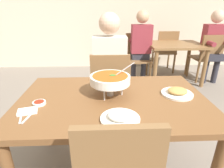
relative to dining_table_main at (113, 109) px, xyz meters
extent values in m
cube|color=beige|center=(0.00, 3.22, 0.87)|extent=(10.00, 0.10, 3.00)
cube|color=brown|center=(0.00, 0.00, 0.08)|extent=(1.40, 0.91, 0.04)
cylinder|color=brown|center=(-0.64, 0.39, -0.29)|extent=(0.07, 0.07, 0.69)
cylinder|color=brown|center=(0.64, 0.39, -0.29)|extent=(0.07, 0.07, 0.69)
cube|color=brown|center=(0.00, 0.83, -0.19)|extent=(0.44, 0.44, 0.03)
cube|color=brown|center=(0.00, 0.63, 0.05)|extent=(0.42, 0.04, 0.45)
cylinder|color=brown|center=(0.19, 1.02, -0.42)|extent=(0.04, 0.04, 0.42)
cylinder|color=brown|center=(-0.19, 1.02, -0.42)|extent=(0.04, 0.04, 0.42)
cylinder|color=brown|center=(0.19, 0.64, -0.42)|extent=(0.04, 0.04, 0.42)
cylinder|color=brown|center=(-0.19, 0.64, -0.42)|extent=(0.04, 0.04, 0.42)
cylinder|color=#2D2D38|center=(0.10, 0.85, -0.40)|extent=(0.10, 0.10, 0.45)
cylinder|color=#2D2D38|center=(-0.10, 0.85, -0.40)|extent=(0.10, 0.10, 0.45)
cube|color=#2D2D38|center=(0.00, 0.81, -0.12)|extent=(0.32, 0.32, 0.12)
cube|color=beige|center=(0.00, 0.73, 0.19)|extent=(0.36, 0.20, 0.50)
sphere|color=beige|center=(0.00, 0.73, 0.57)|extent=(0.22, 0.22, 0.22)
cylinder|color=beige|center=(0.16, 0.93, 0.14)|extent=(0.08, 0.28, 0.08)
cylinder|color=beige|center=(-0.16, 0.93, 0.14)|extent=(0.08, 0.28, 0.08)
cube|color=brown|center=(0.00, -0.60, 0.05)|extent=(0.42, 0.04, 0.45)
cylinder|color=silver|center=(0.07, 0.05, 0.15)|extent=(0.01, 0.01, 0.10)
cylinder|color=silver|center=(-0.06, 0.12, 0.15)|extent=(0.01, 0.01, 0.10)
cylinder|color=silver|center=(-0.06, -0.03, 0.15)|extent=(0.01, 0.01, 0.10)
torus|color=silver|center=(-0.02, 0.05, 0.20)|extent=(0.21, 0.21, 0.01)
cylinder|color=#B2B2B7|center=(-0.02, 0.05, 0.11)|extent=(0.05, 0.05, 0.04)
cone|color=orange|center=(-0.02, 0.05, 0.15)|extent=(0.02, 0.02, 0.04)
cylinder|color=white|center=(-0.02, 0.05, 0.23)|extent=(0.30, 0.30, 0.06)
cylinder|color=#B75119|center=(-0.02, 0.05, 0.25)|extent=(0.26, 0.26, 0.01)
ellipsoid|color=#388433|center=(0.00, 0.05, 0.26)|extent=(0.05, 0.03, 0.01)
cylinder|color=silver|center=(0.07, 0.07, 0.29)|extent=(0.18, 0.01, 0.13)
cylinder|color=white|center=(0.03, -0.29, 0.10)|extent=(0.24, 0.24, 0.01)
ellipsoid|color=white|center=(0.03, -0.29, 0.13)|extent=(0.15, 0.13, 0.04)
cylinder|color=white|center=(0.50, 0.03, 0.10)|extent=(0.24, 0.24, 0.01)
ellipsoid|color=tan|center=(0.50, 0.03, 0.13)|extent=(0.15, 0.13, 0.04)
cylinder|color=white|center=(-0.52, -0.08, 0.11)|extent=(0.09, 0.09, 0.02)
cylinder|color=maroon|center=(-0.52, -0.08, 0.11)|extent=(0.07, 0.07, 0.01)
cube|color=white|center=(-0.56, -0.18, 0.10)|extent=(0.14, 0.11, 0.02)
cube|color=silver|center=(-0.58, -0.23, 0.10)|extent=(0.06, 0.17, 0.01)
cube|color=silver|center=(-0.53, -0.23, 0.10)|extent=(0.04, 0.17, 0.01)
cube|color=brown|center=(1.27, 2.15, 0.08)|extent=(1.00, 0.80, 0.04)
cylinder|color=brown|center=(0.83, 1.81, -0.29)|extent=(0.07, 0.07, 0.69)
cylinder|color=brown|center=(1.71, 1.81, -0.29)|extent=(0.07, 0.07, 0.69)
cylinder|color=brown|center=(0.83, 2.49, -0.29)|extent=(0.07, 0.07, 0.69)
cylinder|color=brown|center=(1.71, 2.49, -0.29)|extent=(0.07, 0.07, 0.69)
cube|color=brown|center=(0.58, 2.12, -0.19)|extent=(0.46, 0.46, 0.03)
cube|color=brown|center=(0.57, 2.32, 0.05)|extent=(0.42, 0.06, 0.45)
cylinder|color=brown|center=(0.39, 1.92, -0.42)|extent=(0.04, 0.04, 0.42)
cylinder|color=brown|center=(0.77, 1.94, -0.42)|extent=(0.04, 0.04, 0.42)
cylinder|color=brown|center=(0.38, 2.30, -0.42)|extent=(0.04, 0.04, 0.42)
cylinder|color=brown|center=(0.76, 2.32, -0.42)|extent=(0.04, 0.04, 0.42)
cube|color=brown|center=(1.88, 2.20, -0.19)|extent=(0.46, 0.46, 0.03)
cube|color=brown|center=(1.89, 2.00, 0.05)|extent=(0.42, 0.06, 0.45)
cylinder|color=brown|center=(2.07, 2.40, -0.42)|extent=(0.04, 0.04, 0.42)
cylinder|color=brown|center=(1.69, 2.38, -0.42)|extent=(0.04, 0.04, 0.42)
cylinder|color=brown|center=(2.08, 2.02, -0.42)|extent=(0.04, 0.04, 0.42)
cylinder|color=brown|center=(1.70, 2.00, -0.42)|extent=(0.04, 0.04, 0.42)
cube|color=brown|center=(1.27, 2.77, -0.19)|extent=(0.44, 0.44, 0.03)
cube|color=brown|center=(1.26, 2.57, 0.05)|extent=(0.42, 0.04, 0.45)
cylinder|color=brown|center=(1.46, 2.96, -0.42)|extent=(0.04, 0.04, 0.42)
cylinder|color=brown|center=(1.08, 2.96, -0.42)|extent=(0.04, 0.04, 0.42)
cylinder|color=brown|center=(1.45, 2.58, -0.42)|extent=(0.04, 0.04, 0.42)
cylinder|color=brown|center=(1.07, 2.58, -0.42)|extent=(0.04, 0.04, 0.42)
cylinder|color=#2D2D38|center=(0.72, 2.24, -0.40)|extent=(0.10, 0.10, 0.45)
cylinder|color=#2D2D38|center=(0.52, 2.24, -0.40)|extent=(0.10, 0.10, 0.45)
cube|color=#2D2D38|center=(0.62, 2.20, -0.12)|extent=(0.32, 0.32, 0.12)
cube|color=maroon|center=(0.62, 2.12, 0.19)|extent=(0.36, 0.20, 0.50)
sphere|color=tan|center=(0.62, 2.12, 0.57)|extent=(0.22, 0.22, 0.22)
cylinder|color=maroon|center=(0.78, 2.32, 0.14)|extent=(0.08, 0.28, 0.08)
cylinder|color=maroon|center=(0.46, 2.32, 0.14)|extent=(0.08, 0.28, 0.08)
cylinder|color=#2D2D38|center=(1.84, 2.00, -0.40)|extent=(0.10, 0.10, 0.45)
cylinder|color=#2D2D38|center=(2.04, 2.00, -0.40)|extent=(0.10, 0.10, 0.45)
cube|color=#2D2D38|center=(1.94, 2.04, -0.12)|extent=(0.32, 0.32, 0.12)
cube|color=maroon|center=(1.94, 2.12, 0.19)|extent=(0.36, 0.20, 0.50)
sphere|color=beige|center=(1.94, 2.12, 0.57)|extent=(0.22, 0.22, 0.22)
cylinder|color=maroon|center=(1.78, 1.92, 0.14)|extent=(0.08, 0.28, 0.08)
camera|label=1|loc=(-0.06, -1.23, 0.72)|focal=29.60mm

